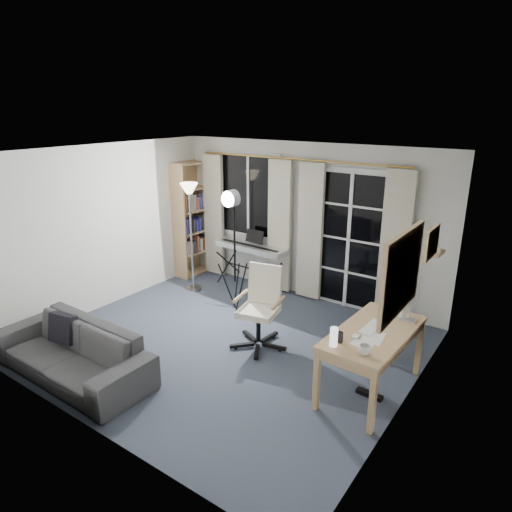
{
  "coord_description": "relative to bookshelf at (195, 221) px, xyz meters",
  "views": [
    {
      "loc": [
        3.29,
        -4.04,
        2.92
      ],
      "look_at": [
        0.22,
        0.35,
        1.13
      ],
      "focal_mm": 32.0,
      "sensor_mm": 36.0,
      "label": 1
    }
  ],
  "objects": [
    {
      "name": "floor",
      "position": [
        2.13,
        -1.8,
        -0.96
      ],
      "size": [
        4.5,
        4.0,
        0.02
      ],
      "primitive_type": "cube",
      "color": "#36414F",
      "rests_on": "ground"
    },
    {
      "name": "window",
      "position": [
        1.08,
        0.18,
        0.55
      ],
      "size": [
        1.2,
        0.08,
        1.4
      ],
      "color": "white",
      "rests_on": "floor"
    },
    {
      "name": "french_door",
      "position": [
        2.88,
        0.18,
        0.07
      ],
      "size": [
        1.32,
        0.09,
        2.11
      ],
      "color": "white",
      "rests_on": "floor"
    },
    {
      "name": "curtains",
      "position": [
        1.99,
        0.08,
        0.14
      ],
      "size": [
        3.6,
        0.07,
        2.13
      ],
      "color": "gold",
      "rests_on": "floor"
    },
    {
      "name": "bookshelf",
      "position": [
        0.0,
        0.0,
        0.0
      ],
      "size": [
        0.34,
        0.94,
        2.0
      ],
      "rotation": [
        0.0,
        0.0,
        -0.02
      ],
      "color": "tan",
      "rests_on": "floor"
    },
    {
      "name": "torchiere_lamp",
      "position": [
        0.55,
        -0.7,
        0.47
      ],
      "size": [
        0.35,
        0.35,
        1.77
      ],
      "rotation": [
        0.0,
        0.0,
        -0.27
      ],
      "color": "#B2B2B7",
      "rests_on": "floor"
    },
    {
      "name": "keyboard_piano",
      "position": [
        1.3,
        -0.1,
        -0.26
      ],
      "size": [
        1.28,
        0.66,
        0.92
      ],
      "rotation": [
        0.0,
        0.0,
        -0.05
      ],
      "color": "black",
      "rests_on": "floor"
    },
    {
      "name": "studio_light",
      "position": [
        1.52,
        -0.88,
        0.51
      ],
      "size": [
        0.34,
        0.36,
        1.83
      ],
      "rotation": [
        0.0,
        0.0,
        -0.1
      ],
      "color": "black",
      "rests_on": "floor"
    },
    {
      "name": "office_chair",
      "position": [
        2.48,
        -1.51,
        -0.34
      ],
      "size": [
        0.72,
        0.71,
        1.04
      ],
      "rotation": [
        0.0,
        0.0,
        0.21
      ],
      "color": "black",
      "rests_on": "floor"
    },
    {
      "name": "desk",
      "position": [
        4.01,
        -1.71,
        -0.33
      ],
      "size": [
        0.72,
        1.35,
        0.71
      ],
      "rotation": [
        0.0,
        0.0,
        -0.04
      ],
      "color": "tan",
      "rests_on": "floor"
    },
    {
      "name": "monitor",
      "position": [
        4.2,
        -1.26,
        0.03
      ],
      "size": [
        0.18,
        0.51,
        0.45
      ],
      "rotation": [
        0.0,
        0.0,
        -0.04
      ],
      "color": "silver",
      "rests_on": "desk"
    },
    {
      "name": "desk_clutter",
      "position": [
        3.94,
        -1.93,
        -0.39
      ],
      "size": [
        0.44,
        0.8,
        0.9
      ],
      "rotation": [
        0.0,
        0.0,
        -0.04
      ],
      "color": "white",
      "rests_on": "desk"
    },
    {
      "name": "mug",
      "position": [
        4.11,
        -2.21,
        -0.18
      ],
      "size": [
        0.12,
        0.1,
        0.12
      ],
      "primitive_type": "imported",
      "rotation": [
        0.0,
        0.0,
        -0.04
      ],
      "color": "silver",
      "rests_on": "desk"
    },
    {
      "name": "wall_mirror",
      "position": [
        4.35,
        -2.15,
        0.6
      ],
      "size": [
        0.04,
        0.94,
        0.74
      ],
      "color": "tan",
      "rests_on": "floor"
    },
    {
      "name": "framed_print",
      "position": [
        4.35,
        -1.25,
        0.65
      ],
      "size": [
        0.03,
        0.42,
        0.32
      ],
      "color": "tan",
      "rests_on": "floor"
    },
    {
      "name": "wall_shelf",
      "position": [
        4.29,
        -0.75,
        0.46
      ],
      "size": [
        0.16,
        0.3,
        0.18
      ],
      "color": "tan",
      "rests_on": "floor"
    },
    {
      "name": "sofa",
      "position": [
        1.16,
        -3.35,
        -0.56
      ],
      "size": [
        2.01,
        0.6,
        0.78
      ],
      "rotation": [
        0.0,
        0.0,
        -0.01
      ],
      "color": "#2D2D2F",
      "rests_on": "floor"
    }
  ]
}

